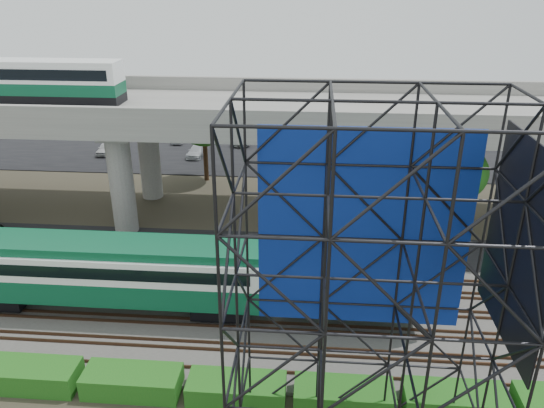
{
  "coord_description": "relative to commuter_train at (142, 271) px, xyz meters",
  "views": [
    {
      "loc": [
        4.22,
        -23.4,
        18.4
      ],
      "look_at": [
        1.83,
        6.0,
        5.53
      ],
      "focal_mm": 35.0,
      "sensor_mm": 36.0,
      "label": 1
    }
  ],
  "objects": [
    {
      "name": "service_road",
      "position": [
        5.27,
        8.5,
        -2.84
      ],
      "size": [
        90.0,
        5.0,
        0.08
      ],
      "primitive_type": "cube",
      "color": "black",
      "rests_on": "ground"
    },
    {
      "name": "trees",
      "position": [
        0.6,
        14.17,
        2.69
      ],
      "size": [
        40.94,
        16.94,
        7.69
      ],
      "color": "#382314",
      "rests_on": "ground"
    },
    {
      "name": "parking_lot",
      "position": [
        5.27,
        32.0,
        -2.84
      ],
      "size": [
        90.0,
        18.0,
        0.08
      ],
      "primitive_type": "cube",
      "color": "black",
      "rests_on": "ground"
    },
    {
      "name": "overpass",
      "position": [
        4.06,
        14.0,
        5.33
      ],
      "size": [
        80.0,
        12.0,
        12.4
      ],
      "color": "#9E9B93",
      "rests_on": "ground"
    },
    {
      "name": "scaffold_tower",
      "position": [
        11.51,
        -9.98,
        4.59
      ],
      "size": [
        9.36,
        6.36,
        15.0
      ],
      "color": "black",
      "rests_on": "ground"
    },
    {
      "name": "hedge_strip",
      "position": [
        6.27,
        -6.3,
        -2.32
      ],
      "size": [
        34.6,
        1.8,
        1.2
      ],
      "color": "#145816",
      "rests_on": "ground"
    },
    {
      "name": "ground",
      "position": [
        5.27,
        -2.0,
        -2.88
      ],
      "size": [
        140.0,
        140.0,
        0.0
      ],
      "primitive_type": "plane",
      "color": "#474233",
      "rests_on": "ground"
    },
    {
      "name": "parked_cars",
      "position": [
        5.9,
        31.49,
        -2.19
      ],
      "size": [
        36.2,
        9.64,
        1.3
      ],
      "color": "#BEBEBE",
      "rests_on": "parking_lot"
    },
    {
      "name": "commuter_train",
      "position": [
        0.0,
        0.0,
        0.0
      ],
      "size": [
        29.3,
        3.06,
        4.3
      ],
      "color": "black",
      "rests_on": "rail_tracks"
    },
    {
      "name": "ballast_bed",
      "position": [
        5.27,
        0.0,
        -2.78
      ],
      "size": [
        90.0,
        12.0,
        0.2
      ],
      "primitive_type": "cube",
      "color": "slate",
      "rests_on": "ground"
    },
    {
      "name": "harbor_water",
      "position": [
        5.27,
        54.0,
        -2.87
      ],
      "size": [
        140.0,
        40.0,
        0.03
      ],
      "primitive_type": "cube",
      "color": "slate",
      "rests_on": "ground"
    },
    {
      "name": "rail_tracks",
      "position": [
        5.27,
        -0.0,
        -2.6
      ],
      "size": [
        90.0,
        9.52,
        0.16
      ],
      "color": "#472D1E",
      "rests_on": "ballast_bed"
    }
  ]
}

